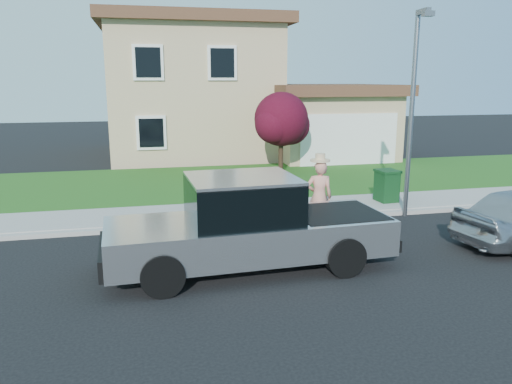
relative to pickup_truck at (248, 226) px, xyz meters
The scene contains 10 objects.
ground 1.10m from the pickup_truck, 29.17° to the left, with size 80.00×80.00×0.00m, color black.
curb 3.64m from the pickup_truck, 64.44° to the left, with size 40.00×0.20×0.12m, color gray.
sidewalk 4.64m from the pickup_truck, 70.41° to the left, with size 40.00×2.00×0.15m, color gray.
lawn 8.97m from the pickup_truck, 80.14° to the left, with size 40.00×7.00×0.10m, color #254F16.
house 16.93m from the pickup_truck, 83.70° to the left, with size 14.00×11.30×6.85m.
pickup_truck is the anchor object (origin of this frame).
woman 3.12m from the pickup_truck, 42.36° to the left, with size 0.77×0.59×2.06m.
ornamental_tree 10.53m from the pickup_truck, 70.55° to the left, with size 2.42×2.18×3.32m.
trash_bin 6.82m from the pickup_truck, 38.66° to the left, with size 0.66×0.75×1.00m.
street_lamp 6.52m from the pickup_truck, 29.35° to the left, with size 0.30×0.74×5.70m.
Camera 1 is at (-2.56, -9.99, 3.88)m, focal length 35.00 mm.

